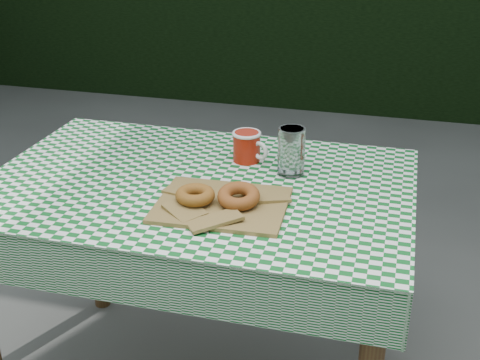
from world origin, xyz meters
name	(u,v)px	position (x,y,z in m)	size (l,w,h in m)	color
ground	(161,353)	(0.00, 0.00, 0.00)	(60.00, 60.00, 0.00)	#4B4C47
table	(201,293)	(0.20, -0.12, 0.38)	(1.19, 0.79, 0.75)	brown
tablecloth	(198,182)	(0.20, -0.12, 0.75)	(1.21, 0.81, 0.01)	#0D581F
paper_bag	(222,204)	(0.31, -0.25, 0.77)	(0.34, 0.27, 0.02)	olive
bagel_front	(195,195)	(0.24, -0.27, 0.79)	(0.10, 0.10, 0.03)	brown
bagel_back	(239,196)	(0.36, -0.25, 0.79)	(0.11, 0.11, 0.03)	brown
coffee_mug	(247,147)	(0.30, 0.07, 0.80)	(0.17, 0.17, 0.09)	#9B1A0A
drinking_glass	(291,151)	(0.45, 0.00, 0.83)	(0.08, 0.08, 0.14)	silver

